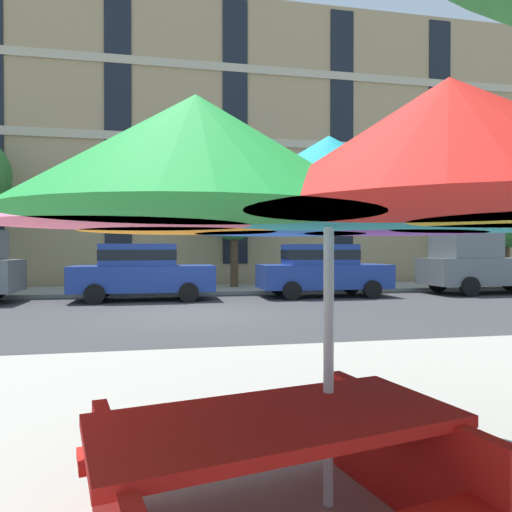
% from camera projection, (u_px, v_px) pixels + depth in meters
% --- Properties ---
extents(ground_plane, '(120.00, 120.00, 0.00)m').
position_uv_depth(ground_plane, '(190.00, 315.00, 11.47)').
color(ground_plane, '#38383A').
extents(sidewalk_far, '(56.00, 3.60, 0.12)m').
position_uv_depth(sidewalk_far, '(180.00, 290.00, 18.14)').
color(sidewalk_far, '#9E998E').
rests_on(sidewalk_far, ground).
extents(apartment_building, '(39.76, 12.08, 12.80)m').
position_uv_depth(apartment_building, '(175.00, 164.00, 26.10)').
color(apartment_building, tan).
rests_on(apartment_building, ground).
extents(sedan_blue, '(4.40, 1.98, 1.78)m').
position_uv_depth(sedan_blue, '(142.00, 270.00, 14.84)').
color(sedan_blue, navy).
rests_on(sedan_blue, ground).
extents(sedan_blue_midblock, '(4.40, 1.98, 1.78)m').
position_uv_depth(sedan_blue_midblock, '(322.00, 269.00, 16.00)').
color(sedan_blue_midblock, navy).
rests_on(sedan_blue_midblock, ground).
extents(pickup_gray_midblock, '(5.10, 2.12, 2.20)m').
position_uv_depth(pickup_gray_midblock, '(486.00, 265.00, 17.23)').
color(pickup_gray_midblock, slate).
rests_on(pickup_gray_midblock, ground).
extents(street_tree_middle, '(2.78, 2.98, 4.85)m').
position_uv_depth(street_tree_middle, '(236.00, 206.00, 18.84)').
color(street_tree_middle, '#4C3823').
rests_on(street_tree_middle, ground).
extents(street_tree_right, '(2.79, 2.84, 4.45)m').
position_uv_depth(street_tree_right, '(506.00, 216.00, 20.70)').
color(street_tree_right, '#4C3823').
rests_on(street_tree_right, ground).
extents(patio_umbrella, '(3.66, 3.66, 2.23)m').
position_uv_depth(patio_umbrella, '(329.00, 187.00, 2.68)').
color(patio_umbrella, silver).
rests_on(patio_umbrella, ground).
extents(picnic_table, '(2.08, 1.86, 0.77)m').
position_uv_depth(picnic_table, '(278.00, 472.00, 2.32)').
color(picnic_table, red).
rests_on(picnic_table, ground).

